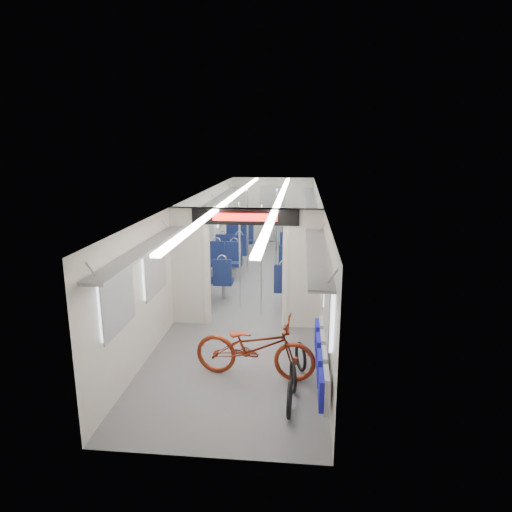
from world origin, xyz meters
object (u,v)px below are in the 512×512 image
(bike_hoop_c, at_px, (301,358))
(seat_bay_near_right, at_px, (296,273))
(bike_hoop_a, at_px, (289,402))
(stanchion_far_right, at_px, (276,232))
(stanchion_near_left, at_px, (240,257))
(stanchion_far_left, at_px, (248,231))
(flip_bench, at_px, (321,359))
(stanchion_near_right, at_px, (261,262))
(seat_bay_far_right, at_px, (297,241))
(bicycle, at_px, (255,347))
(bike_hoop_b, at_px, (293,379))
(seat_bay_near_left, at_px, (219,267))
(seat_bay_far_left, at_px, (236,243))

(bike_hoop_c, height_order, seat_bay_near_right, seat_bay_near_right)
(bike_hoop_a, height_order, seat_bay_near_right, seat_bay_near_right)
(seat_bay_near_right, height_order, stanchion_far_right, stanchion_far_right)
(stanchion_near_left, distance_m, stanchion_far_left, 2.88)
(flip_bench, distance_m, bike_hoop_a, 0.77)
(flip_bench, bearing_deg, stanchion_far_left, 105.64)
(stanchion_far_left, bearing_deg, stanchion_near_right, -78.55)
(seat_bay_far_right, height_order, stanchion_near_left, stanchion_near_left)
(bicycle, xyz_separation_m, seat_bay_near_right, (0.55, 3.98, 0.05))
(bike_hoop_b, xyz_separation_m, bike_hoop_c, (0.10, 0.64, 0.01))
(seat_bay_far_right, relative_size, stanchion_far_right, 1.00)
(seat_bay_near_left, height_order, seat_bay_far_left, seat_bay_near_left)
(stanchion_far_right, bearing_deg, seat_bay_near_left, -130.93)
(bike_hoop_c, distance_m, stanchion_far_left, 5.81)
(seat_bay_near_right, distance_m, seat_bay_far_right, 3.46)
(seat_bay_near_left, xyz_separation_m, stanchion_far_right, (1.31, 1.51, 0.62))
(seat_bay_far_right, bearing_deg, stanchion_near_right, -98.05)
(stanchion_far_left, bearing_deg, bike_hoop_c, -75.02)
(seat_bay_near_left, relative_size, seat_bay_far_left, 1.01)
(flip_bench, height_order, seat_bay_far_right, seat_bay_far_right)
(seat_bay_near_left, height_order, stanchion_far_left, stanchion_far_left)
(bicycle, distance_m, stanchion_far_left, 5.89)
(seat_bay_near_left, bearing_deg, bike_hoop_b, -68.04)
(seat_bay_near_right, relative_size, stanchion_near_right, 0.88)
(flip_bench, xyz_separation_m, bike_hoop_b, (-0.38, 0.11, -0.38))
(seat_bay_near_left, distance_m, seat_bay_near_right, 1.91)
(seat_bay_near_left, distance_m, stanchion_near_left, 1.70)
(stanchion_far_left, bearing_deg, seat_bay_near_right, -53.59)
(bicycle, relative_size, stanchion_far_right, 0.80)
(seat_bay_far_right, bearing_deg, seat_bay_near_right, -90.00)
(seat_bay_near_right, bearing_deg, seat_bay_far_left, 120.23)
(bike_hoop_a, xyz_separation_m, stanchion_near_left, (-1.17, 3.95, 0.93))
(flip_bench, xyz_separation_m, stanchion_near_left, (-1.59, 3.42, 0.57))
(flip_bench, height_order, bike_hoop_c, flip_bench)
(seat_bay_near_right, height_order, stanchion_near_left, stanchion_near_left)
(bike_hoop_c, height_order, seat_bay_far_left, seat_bay_far_left)
(flip_bench, xyz_separation_m, seat_bay_near_right, (-0.42, 4.47, -0.04))
(bike_hoop_a, height_order, bike_hoop_b, bike_hoop_a)
(seat_bay_far_right, xyz_separation_m, stanchion_far_right, (-0.56, -1.58, 0.58))
(seat_bay_far_left, relative_size, stanchion_near_right, 0.85)
(bike_hoop_a, distance_m, stanchion_near_left, 4.23)
(flip_bench, relative_size, seat_bay_far_right, 0.90)
(seat_bay_far_left, bearing_deg, stanchion_near_right, -75.64)
(bike_hoop_b, xyz_separation_m, stanchion_near_right, (-0.72, 2.95, 0.95))
(seat_bay_near_right, xyz_separation_m, seat_bay_far_right, (-0.00, 3.46, 0.04))
(bike_hoop_a, bearing_deg, flip_bench, 51.99)
(stanchion_far_left, bearing_deg, bike_hoop_a, -78.86)
(flip_bench, distance_m, stanchion_far_right, 6.44)
(flip_bench, relative_size, seat_bay_near_left, 1.04)
(flip_bench, bearing_deg, seat_bay_far_left, 106.60)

